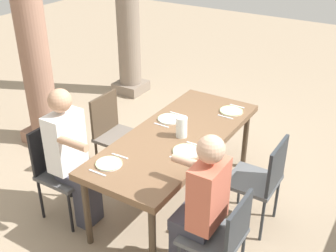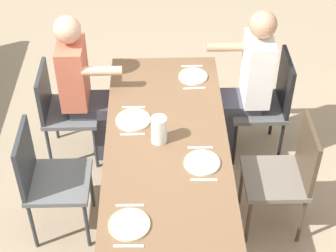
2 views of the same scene
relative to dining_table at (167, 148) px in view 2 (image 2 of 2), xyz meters
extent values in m
plane|color=gray|center=(0.00, 0.00, -0.70)|extent=(16.00, 16.00, 0.00)
cube|color=brown|center=(0.00, 0.00, 0.03)|extent=(2.04, 0.84, 0.06)
cylinder|color=#473828|center=(-0.94, 0.34, -0.35)|extent=(0.06, 0.06, 0.70)
cylinder|color=#473828|center=(-0.94, -0.34, -0.35)|extent=(0.06, 0.06, 0.70)
cube|color=#4F4F50|center=(-0.73, 0.76, -0.24)|extent=(0.44, 0.44, 0.04)
cube|color=black|center=(-0.73, 0.96, -0.01)|extent=(0.42, 0.03, 0.46)
cylinder|color=black|center=(-0.92, 0.57, -0.48)|extent=(0.03, 0.03, 0.44)
cylinder|color=black|center=(-0.54, 0.57, -0.48)|extent=(0.03, 0.03, 0.44)
cylinder|color=black|center=(-0.92, 0.95, -0.48)|extent=(0.03, 0.03, 0.44)
cylinder|color=black|center=(-0.54, 0.95, -0.48)|extent=(0.03, 0.03, 0.44)
cube|color=#5B5E61|center=(-0.73, -0.76, -0.26)|extent=(0.44, 0.44, 0.04)
cube|color=#2D3338|center=(-0.73, -0.96, -0.06)|extent=(0.42, 0.03, 0.40)
cylinder|color=#2D3338|center=(-0.54, -0.57, -0.49)|extent=(0.03, 0.03, 0.43)
cylinder|color=#2D3338|center=(-0.92, -0.57, -0.49)|extent=(0.03, 0.03, 0.43)
cylinder|color=#2D3338|center=(-0.54, -0.95, -0.49)|extent=(0.03, 0.03, 0.43)
cylinder|color=#2D3338|center=(-0.92, -0.95, -0.49)|extent=(0.03, 0.03, 0.43)
cube|color=#6A6158|center=(0.09, 0.76, -0.24)|extent=(0.44, 0.44, 0.04)
cube|color=#473828|center=(0.09, 0.96, -0.01)|extent=(0.42, 0.03, 0.45)
cylinder|color=#473828|center=(-0.10, 0.57, -0.48)|extent=(0.03, 0.03, 0.44)
cylinder|color=#473828|center=(0.28, 0.57, -0.48)|extent=(0.03, 0.03, 0.44)
cylinder|color=#473828|center=(-0.10, 0.95, -0.48)|extent=(0.03, 0.03, 0.44)
cylinder|color=#473828|center=(0.28, 0.95, -0.48)|extent=(0.03, 0.03, 0.44)
cube|color=#5B5E61|center=(0.09, -0.76, -0.23)|extent=(0.44, 0.44, 0.04)
cube|color=#2D3338|center=(0.09, -0.96, -0.01)|extent=(0.42, 0.03, 0.45)
cylinder|color=#2D3338|center=(0.28, -0.57, -0.48)|extent=(0.03, 0.03, 0.45)
cylinder|color=#2D3338|center=(-0.10, -0.57, -0.48)|extent=(0.03, 0.03, 0.45)
cylinder|color=#2D3338|center=(0.28, -0.95, -0.48)|extent=(0.03, 0.03, 0.45)
cylinder|color=#2D3338|center=(-0.10, -0.95, -0.48)|extent=(0.03, 0.03, 0.45)
cube|color=#3F3F4C|center=(-0.73, -0.51, -0.47)|extent=(0.24, 0.14, 0.46)
cube|color=#3F3F4C|center=(-0.73, -0.60, -0.19)|extent=(0.28, 0.32, 0.10)
cube|color=#CC664C|center=(-0.73, -0.71, 0.12)|extent=(0.34, 0.20, 0.53)
sphere|color=tan|center=(-0.73, -0.71, 0.51)|extent=(0.21, 0.21, 0.21)
cylinder|color=tan|center=(-0.59, -0.47, 0.24)|extent=(0.07, 0.30, 0.07)
cube|color=#3F3F4C|center=(-0.73, 0.52, -0.47)|extent=(0.24, 0.14, 0.46)
cube|color=#3F3F4C|center=(-0.73, 0.61, -0.19)|extent=(0.28, 0.32, 0.10)
cube|color=white|center=(-0.73, 0.72, 0.13)|extent=(0.34, 0.20, 0.55)
sphere|color=tan|center=(-0.73, 0.72, 0.53)|extent=(0.21, 0.21, 0.21)
cylinder|color=tan|center=(-0.87, 0.48, 0.25)|extent=(0.07, 0.30, 0.07)
cylinder|color=white|center=(-0.74, 0.22, 0.07)|extent=(0.23, 0.23, 0.01)
torus|color=#A9CD91|center=(-0.74, 0.22, 0.08)|extent=(0.23, 0.23, 0.01)
cube|color=silver|center=(-0.89, 0.22, 0.07)|extent=(0.02, 0.17, 0.01)
cube|color=silver|center=(-0.59, 0.22, 0.07)|extent=(0.02, 0.17, 0.01)
cylinder|color=white|center=(-0.22, -0.23, 0.07)|extent=(0.25, 0.25, 0.01)
torus|color=#A4C786|center=(-0.22, -0.23, 0.08)|extent=(0.25, 0.25, 0.01)
cube|color=silver|center=(-0.37, -0.23, 0.07)|extent=(0.02, 0.17, 0.01)
cube|color=silver|center=(-0.07, -0.23, 0.07)|extent=(0.02, 0.17, 0.01)
cylinder|color=white|center=(0.23, 0.22, 0.07)|extent=(0.24, 0.24, 0.01)
torus|color=#A9CD91|center=(0.23, 0.22, 0.08)|extent=(0.24, 0.24, 0.01)
cube|color=silver|center=(0.08, 0.22, 0.07)|extent=(0.02, 0.17, 0.01)
cube|color=silver|center=(0.38, 0.22, 0.07)|extent=(0.02, 0.17, 0.01)
cylinder|color=silver|center=(0.73, -0.23, 0.07)|extent=(0.25, 0.25, 0.01)
torus|color=#A0BE77|center=(0.73, -0.23, 0.08)|extent=(0.25, 0.25, 0.01)
cube|color=silver|center=(0.58, -0.23, 0.07)|extent=(0.02, 0.17, 0.01)
cube|color=silver|center=(0.88, -0.23, 0.07)|extent=(0.02, 0.17, 0.01)
cylinder|color=white|center=(0.00, -0.05, 0.16)|extent=(0.11, 0.11, 0.20)
cylinder|color=#EFEAC6|center=(0.00, -0.05, 0.13)|extent=(0.10, 0.10, 0.13)
camera|label=1|loc=(-3.01, -1.77, 2.03)|focal=45.14mm
camera|label=2|loc=(2.78, -0.06, 2.56)|focal=58.65mm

